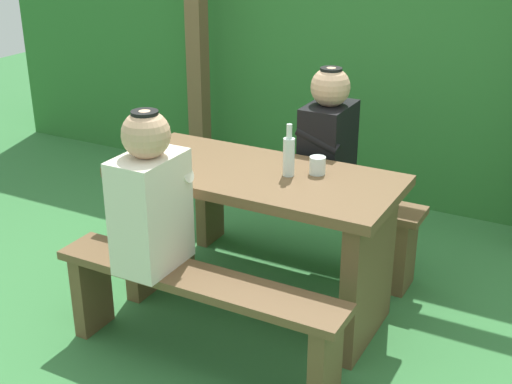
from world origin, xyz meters
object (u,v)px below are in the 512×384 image
at_px(bench_far, 301,211).
at_px(person_black_coat, 328,139).
at_px(picnic_table, 256,218).
at_px(person_white_shirt, 150,196).
at_px(bottle_left, 289,155).
at_px(bench_near, 198,302).
at_px(drinking_glass, 317,165).

distance_m(bench_far, person_black_coat, 0.49).
height_order(picnic_table, person_white_shirt, person_white_shirt).
xyz_separation_m(picnic_table, bench_far, (0.00, 0.55, -0.19)).
relative_size(person_white_shirt, bottle_left, 2.82).
bearing_deg(person_black_coat, bench_near, -97.61).
distance_m(bench_far, bottle_left, 0.76).
relative_size(person_white_shirt, person_black_coat, 1.00).
distance_m(person_black_coat, bottle_left, 0.52).
bearing_deg(bench_near, bottle_left, 74.67).
bearing_deg(bottle_left, picnic_table, -168.75).
xyz_separation_m(picnic_table, drinking_glass, (0.27, 0.12, 0.29)).
bearing_deg(person_white_shirt, bench_far, 78.36).
relative_size(bench_near, drinking_glass, 16.35).
relative_size(bench_near, person_black_coat, 1.95).
distance_m(picnic_table, bottle_left, 0.39).
bearing_deg(person_white_shirt, person_black_coat, 71.18).
relative_size(picnic_table, drinking_glass, 16.35).
xyz_separation_m(bench_far, bottle_left, (0.16, -0.52, 0.54)).
relative_size(person_black_coat, bottle_left, 2.82).
height_order(bench_far, person_black_coat, person_black_coat).
bearing_deg(picnic_table, bench_near, -90.00).
xyz_separation_m(person_white_shirt, person_black_coat, (0.37, 1.09, 0.00)).
height_order(bench_far, person_white_shirt, person_white_shirt).
bearing_deg(drinking_glass, bottle_left, -143.18).
distance_m(picnic_table, bench_far, 0.58).
distance_m(picnic_table, person_white_shirt, 0.65).
bearing_deg(picnic_table, bench_far, 90.00).
height_order(person_white_shirt, bottle_left, person_white_shirt).
height_order(person_white_shirt, person_black_coat, same).
height_order(person_white_shirt, drinking_glass, person_white_shirt).
bearing_deg(person_black_coat, person_white_shirt, -108.82).
height_order(bench_near, person_white_shirt, person_white_shirt).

